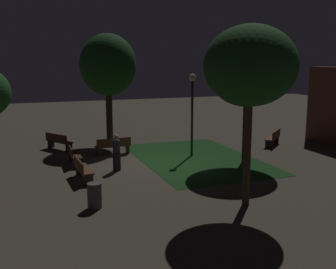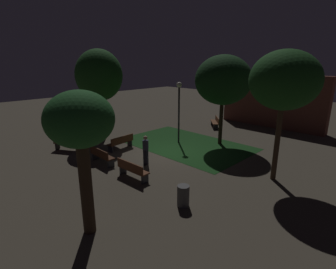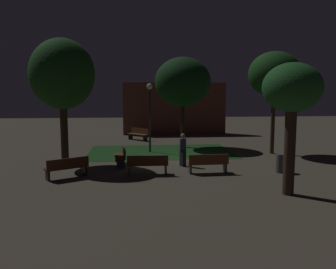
{
  "view_description": "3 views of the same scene",
  "coord_description": "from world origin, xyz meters",
  "views": [
    {
      "loc": [
        17.58,
        -6.24,
        4.85
      ],
      "look_at": [
        0.62,
        0.04,
        1.49
      ],
      "focal_mm": 44.03,
      "sensor_mm": 36.0,
      "label": 1
    },
    {
      "loc": [
        10.6,
        -10.86,
        5.44
      ],
      "look_at": [
        -0.21,
        0.09,
        1.07
      ],
      "focal_mm": 27.91,
      "sensor_mm": 36.0,
      "label": 2
    },
    {
      "loc": [
        -1.89,
        -19.28,
        3.67
      ],
      "look_at": [
        -0.06,
        0.26,
        1.26
      ],
      "focal_mm": 38.08,
      "sensor_mm": 36.0,
      "label": 3
    }
  ],
  "objects": [
    {
      "name": "trash_bin",
      "position": [
        4.68,
        -4.03,
        0.42
      ],
      "size": [
        0.47,
        0.47,
        0.85
      ],
      "primitive_type": "cylinder",
      "color": "#4C4C4C",
      "rests_on": "ground"
    },
    {
      "name": "bench_corner",
      "position": [
        1.35,
        -3.92,
        0.48
      ],
      "size": [
        1.82,
        0.55,
        0.88
      ],
      "color": "brown",
      "rests_on": "ground"
    },
    {
      "name": "bench_front_left",
      "position": [
        -2.58,
        -1.75,
        0.48
      ],
      "size": [
        0.66,
        1.84,
        0.88
      ],
      "color": "#512D19",
      "rests_on": "ground"
    },
    {
      "name": "ground_plane",
      "position": [
        0.0,
        0.0,
        0.0
      ],
      "size": [
        60.0,
        60.0,
        0.0
      ],
      "primitive_type": "plane",
      "color": "#4C4438"
    },
    {
      "name": "tree_left_canopy",
      "position": [
        -5.39,
        -1.3,
        4.45
      ],
      "size": [
        3.15,
        3.15,
        6.21
      ],
      "color": "#38281C",
      "rests_on": "ground"
    },
    {
      "name": "pedestrian",
      "position": [
        0.44,
        -2.28,
        0.85
      ],
      "size": [
        0.32,
        0.34,
        1.61
      ],
      "color": "black",
      "rests_on": "ground"
    },
    {
      "name": "bench_near_trees",
      "position": [
        -4.75,
        -4.25,
        0.48
      ],
      "size": [
        1.8,
        1.32,
        0.88
      ],
      "color": "#422314",
      "rests_on": "ground"
    },
    {
      "name": "grass_lawn",
      "position": [
        -0.37,
        1.89,
        0.01
      ],
      "size": [
        8.56,
        5.39,
        0.01
      ],
      "primitive_type": "cube",
      "color": "#194219",
      "rests_on": "ground"
    },
    {
      "name": "tree_tall_center",
      "position": [
        1.22,
        3.64,
        4.23
      ],
      "size": [
        3.6,
        3.6,
        5.82
      ],
      "color": "#2D2116",
      "rests_on": "ground"
    },
    {
      "name": "lamp_post_near_wall",
      "position": [
        -0.99,
        1.91,
        2.83
      ],
      "size": [
        0.36,
        0.36,
        4.11
      ],
      "color": "black",
      "rests_on": "ground"
    },
    {
      "name": "bench_path_side",
      "position": [
        -1.35,
        -3.92,
        0.48
      ],
      "size": [
        1.81,
        0.52,
        0.88
      ],
      "color": "#422314",
      "rests_on": "ground"
    },
    {
      "name": "bench_front_right",
      "position": [
        -1.62,
        7.2,
        0.48
      ],
      "size": [
        1.57,
        1.65,
        0.88
      ],
      "color": "brown",
      "rests_on": "ground"
    },
    {
      "name": "tree_back_right",
      "position": [
        6.14,
        0.77,
        4.6
      ],
      "size": [
        2.98,
        2.98,
        5.92
      ],
      "color": "#423021",
      "rests_on": "ground"
    }
  ]
}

